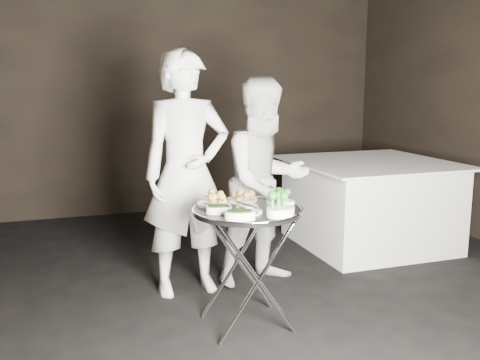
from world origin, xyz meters
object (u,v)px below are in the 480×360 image
object	(u,v)px
tray_stand	(247,262)
waiter_left	(187,174)
waiter_right	(266,182)
serving_tray	(248,210)
dining_table	(369,203)

from	to	relation	value
tray_stand	waiter_left	distance (m)	0.89
tray_stand	waiter_right	xyz separation A→B (m)	(0.40, 0.71, 0.38)
waiter_left	waiter_right	xyz separation A→B (m)	(0.63, -0.00, -0.10)
serving_tray	waiter_right	size ratio (longest dim) A/B	0.44
serving_tray	waiter_left	world-z (taller)	waiter_left
waiter_right	tray_stand	bearing A→B (deg)	-131.75
tray_stand	waiter_left	xyz separation A→B (m)	(-0.23, 0.71, 0.48)
waiter_left	dining_table	distance (m)	2.10
waiter_right	waiter_left	bearing A→B (deg)	167.63
serving_tray	waiter_left	bearing A→B (deg)	107.84
tray_stand	serving_tray	bearing A→B (deg)	-90.00
serving_tray	dining_table	distance (m)	2.19
waiter_right	dining_table	distance (m)	1.50
serving_tray	waiter_left	xyz separation A→B (m)	(-0.23, 0.71, 0.13)
serving_tray	dining_table	bearing A→B (deg)	36.88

